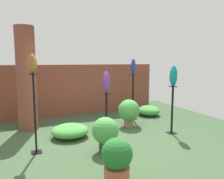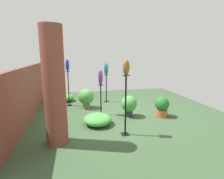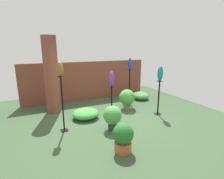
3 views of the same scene
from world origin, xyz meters
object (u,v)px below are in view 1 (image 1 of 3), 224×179
at_px(pedestal_teal, 172,112).
at_px(pedestal_bronze, 35,117).
at_px(potted_plant_mid_left, 129,111).
at_px(art_vase_cobalt, 133,66).
at_px(art_vase_teal, 173,76).
at_px(art_vase_violet, 106,82).
at_px(potted_plant_front_right, 117,159).
at_px(pedestal_cobalt, 133,99).
at_px(potted_plant_walkway_edge, 105,132).
at_px(art_vase_bronze, 32,64).
at_px(brick_pillar, 26,79).
at_px(pedestal_violet, 106,116).

bearing_deg(pedestal_teal, pedestal_bronze, 178.34).
xyz_separation_m(pedestal_bronze, potted_plant_mid_left, (2.52, 0.84, -0.30)).
bearing_deg(art_vase_cobalt, art_vase_teal, -80.93).
bearing_deg(art_vase_teal, art_vase_violet, 163.08).
xyz_separation_m(art_vase_teal, potted_plant_front_right, (-2.21, -1.50, -1.10)).
bearing_deg(pedestal_cobalt, potted_plant_walkway_edge, -130.47).
distance_m(pedestal_cobalt, potted_plant_mid_left, 0.84).
relative_size(art_vase_bronze, potted_plant_front_right, 0.55).
distance_m(brick_pillar, art_vase_teal, 3.78).
height_order(brick_pillar, potted_plant_mid_left, brick_pillar).
height_order(brick_pillar, potted_plant_front_right, brick_pillar).
bearing_deg(art_vase_teal, pedestal_bronze, 178.34).
xyz_separation_m(art_vase_violet, potted_plant_walkway_edge, (-0.38, -0.90, -0.91)).
bearing_deg(brick_pillar, pedestal_violet, -37.14).
relative_size(brick_pillar, potted_plant_front_right, 3.98).
distance_m(art_vase_bronze, potted_plant_walkway_edge, 1.93).
bearing_deg(pedestal_cobalt, art_vase_violet, -140.16).
xyz_separation_m(pedestal_teal, art_vase_bronze, (-3.25, 0.09, 1.22)).
relative_size(pedestal_cobalt, potted_plant_mid_left, 1.86).
relative_size(art_vase_teal, art_vase_cobalt, 1.09).
xyz_separation_m(art_vase_violet, art_vase_cobalt, (1.33, 1.11, 0.33)).
distance_m(potted_plant_walkway_edge, potted_plant_front_right, 1.12).
height_order(pedestal_violet, potted_plant_mid_left, pedestal_violet).
relative_size(art_vase_violet, art_vase_bronze, 1.38).
bearing_deg(pedestal_teal, art_vase_cobalt, 99.07).
xyz_separation_m(pedestal_cobalt, art_vase_cobalt, (0.00, -0.00, 1.00)).
relative_size(art_vase_violet, potted_plant_front_right, 0.76).
distance_m(art_vase_teal, potted_plant_mid_left, 1.57).
bearing_deg(potted_plant_mid_left, art_vase_teal, -51.89).
height_order(pedestal_violet, pedestal_cobalt, pedestal_cobalt).
xyz_separation_m(pedestal_violet, pedestal_bronze, (-1.67, -0.39, 0.25)).
bearing_deg(pedestal_bronze, pedestal_violet, 13.13).
distance_m(pedestal_bronze, art_vase_violet, 1.81).
xyz_separation_m(art_vase_teal, potted_plant_mid_left, (-0.73, 0.94, -1.02)).
xyz_separation_m(art_vase_cobalt, potted_plant_walkway_edge, (-1.71, -2.01, -1.24)).
xyz_separation_m(brick_pillar, potted_plant_walkway_edge, (1.36, -2.21, -0.94)).
height_order(brick_pillar, potted_plant_walkway_edge, brick_pillar).
xyz_separation_m(art_vase_bronze, potted_plant_front_right, (1.05, -1.60, -1.41)).
xyz_separation_m(brick_pillar, art_vase_teal, (3.32, -1.80, 0.10)).
distance_m(potted_plant_mid_left, potted_plant_walkway_edge, 1.83).
xyz_separation_m(art_vase_teal, art_vase_cobalt, (-0.25, 1.59, 0.20)).
relative_size(pedestal_bronze, potted_plant_walkway_edge, 2.22).
relative_size(art_vase_violet, potted_plant_walkway_edge, 0.73).
bearing_deg(pedestal_cobalt, art_vase_bronze, -153.42).
distance_m(art_vase_teal, potted_plant_walkway_edge, 2.26).
bearing_deg(art_vase_bronze, brick_pillar, 92.35).
bearing_deg(pedestal_violet, pedestal_teal, -16.92).
bearing_deg(art_vase_teal, pedestal_cobalt, 99.07).
bearing_deg(pedestal_violet, art_vase_cobalt, 39.84).
distance_m(pedestal_bronze, art_vase_teal, 3.33).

